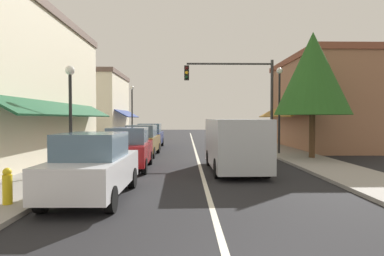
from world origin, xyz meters
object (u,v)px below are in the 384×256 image
(parked_car_second_left, at_px, (129,148))
(tree_right_near, at_px, (313,74))
(parked_car_far_left, at_px, (150,136))
(fire_hydrant, at_px, (7,186))
(street_lamp_left_near, at_px, (70,100))
(street_lamp_right_mid, at_px, (279,97))
(traffic_signal_mast_arm, at_px, (242,89))
(street_lamp_left_far, at_px, (132,105))
(parked_car_nearest_left, at_px, (93,166))
(van_in_lane, at_px, (235,143))
(parked_car_third_left, at_px, (142,140))

(parked_car_second_left, bearing_deg, tree_right_near, 16.79)
(parked_car_far_left, relative_size, fire_hydrant, 4.72)
(street_lamp_left_near, height_order, street_lamp_right_mid, street_lamp_right_mid)
(street_lamp_left_near, bearing_deg, traffic_signal_mast_arm, 45.44)
(street_lamp_left_far, distance_m, fire_hydrant, 20.35)
(traffic_signal_mast_arm, relative_size, tree_right_near, 0.88)
(parked_car_far_left, bearing_deg, street_lamp_left_far, 117.13)
(parked_car_nearest_left, height_order, fire_hydrant, parked_car_nearest_left)
(parked_car_nearest_left, distance_m, tree_right_near, 12.64)
(traffic_signal_mast_arm, distance_m, fire_hydrant, 15.36)
(parked_car_nearest_left, distance_m, parked_car_second_left, 5.13)
(parked_car_nearest_left, bearing_deg, street_lamp_left_near, 117.73)
(parked_car_nearest_left, height_order, parked_car_far_left, same)
(parked_car_nearest_left, bearing_deg, street_lamp_left_far, 97.16)
(parked_car_far_left, distance_m, van_in_lane, 11.79)
(parked_car_second_left, xyz_separation_m, parked_car_far_left, (-0.21, 10.25, 0.00))
(street_lamp_left_near, bearing_deg, fire_hydrant, -88.00)
(parked_car_far_left, bearing_deg, parked_car_second_left, -88.67)
(street_lamp_left_near, distance_m, fire_hydrant, 5.33)
(street_lamp_left_near, distance_m, street_lamp_left_far, 15.37)
(parked_car_nearest_left, bearing_deg, street_lamp_right_mid, 53.28)
(street_lamp_left_far, distance_m, tree_right_near, 15.72)
(parked_car_third_left, xyz_separation_m, van_in_lane, (4.51, -5.58, 0.27))
(parked_car_second_left, relative_size, fire_hydrant, 4.76)
(parked_car_third_left, xyz_separation_m, parked_car_far_left, (-0.11, 5.27, 0.00))
(parked_car_second_left, height_order, fire_hydrant, parked_car_second_left)
(parked_car_third_left, xyz_separation_m, street_lamp_right_mid, (7.96, 0.13, 2.53))
(parked_car_second_left, bearing_deg, street_lamp_left_near, -147.71)
(parked_car_far_left, xyz_separation_m, street_lamp_right_mid, (8.07, -5.14, 2.53))
(street_lamp_left_far, relative_size, fire_hydrant, 5.66)
(fire_hydrant, bearing_deg, street_lamp_left_far, 90.93)
(parked_car_nearest_left, bearing_deg, van_in_lane, 46.45)
(parked_car_second_left, distance_m, parked_car_far_left, 10.25)
(parked_car_far_left, distance_m, traffic_signal_mast_arm, 7.75)
(street_lamp_right_mid, distance_m, tree_right_near, 2.63)
(street_lamp_left_far, bearing_deg, street_lamp_left_near, -89.40)
(van_in_lane, relative_size, street_lamp_right_mid, 1.02)
(parked_car_second_left, height_order, parked_car_third_left, same)
(parked_car_third_left, bearing_deg, van_in_lane, -49.77)
(parked_car_far_left, relative_size, traffic_signal_mast_arm, 0.71)
(parked_car_second_left, xyz_separation_m, traffic_signal_mast_arm, (5.93, 6.70, 3.13))
(tree_right_near, relative_size, fire_hydrant, 7.59)
(parked_car_third_left, height_order, tree_right_near, tree_right_near)
(parked_car_second_left, relative_size, tree_right_near, 0.63)
(parked_car_second_left, distance_m, street_lamp_left_near, 3.09)
(parked_car_second_left, relative_size, street_lamp_right_mid, 0.81)
(parked_car_far_left, height_order, van_in_lane, van_in_lane)
(parked_car_nearest_left, xyz_separation_m, street_lamp_left_far, (-2.08, 19.17, 2.43))
(parked_car_far_left, bearing_deg, parked_car_third_left, -88.65)
(street_lamp_left_near, bearing_deg, tree_right_near, 21.41)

